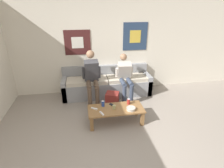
# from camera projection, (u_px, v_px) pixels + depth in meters

# --- Properties ---
(wall_back) EXTENTS (10.00, 0.07, 2.55)m
(wall_back) POSITION_uv_depth(u_px,v_px,m) (96.00, 47.00, 4.76)
(wall_back) COLOR silver
(wall_back) RESTS_ON ground_plane
(couch) EXTENTS (2.42, 0.68, 0.77)m
(couch) POSITION_uv_depth(u_px,v_px,m) (107.00, 85.00, 4.89)
(couch) COLOR gray
(couch) RESTS_ON ground_plane
(coffee_table) EXTENTS (1.16, 0.50, 0.34)m
(coffee_table) POSITION_uv_depth(u_px,v_px,m) (116.00, 111.00, 3.67)
(coffee_table) COLOR olive
(coffee_table) RESTS_ON ground_plane
(person_seated_adult) EXTENTS (0.47, 0.84, 1.31)m
(person_seated_adult) POSITION_uv_depth(u_px,v_px,m) (92.00, 76.00, 4.34)
(person_seated_adult) COLOR brown
(person_seated_adult) RESTS_ON ground_plane
(person_seated_teen) EXTENTS (0.47, 0.85, 1.18)m
(person_seated_teen) POSITION_uv_depth(u_px,v_px,m) (125.00, 76.00, 4.51)
(person_seated_teen) COLOR #384256
(person_seated_teen) RESTS_ON ground_plane
(backpack) EXTENTS (0.38, 0.38, 0.39)m
(backpack) POSITION_uv_depth(u_px,v_px,m) (112.00, 101.00, 4.27)
(backpack) COLOR maroon
(backpack) RESTS_ON ground_plane
(ceramic_bowl) EXTENTS (0.19, 0.19, 0.06)m
(ceramic_bowl) POSITION_uv_depth(u_px,v_px,m) (131.00, 109.00, 3.58)
(ceramic_bowl) COLOR #B7B2A8
(ceramic_bowl) RESTS_ON coffee_table
(pillar_candle) EXTENTS (0.07, 0.07, 0.09)m
(pillar_candle) POSITION_uv_depth(u_px,v_px,m) (114.00, 107.00, 3.62)
(pillar_candle) COLOR tan
(pillar_candle) RESTS_ON coffee_table
(drink_can_blue) EXTENTS (0.07, 0.07, 0.12)m
(drink_can_blue) POSITION_uv_depth(u_px,v_px,m) (103.00, 104.00, 3.71)
(drink_can_blue) COLOR #28479E
(drink_can_blue) RESTS_ON coffee_table
(drink_can_red) EXTENTS (0.07, 0.07, 0.12)m
(drink_can_red) POSITION_uv_depth(u_px,v_px,m) (129.00, 101.00, 3.79)
(drink_can_red) COLOR maroon
(drink_can_red) RESTS_ON coffee_table
(game_controller_near_left) EXTENTS (0.14, 0.11, 0.03)m
(game_controller_near_left) POSITION_uv_depth(u_px,v_px,m) (94.00, 109.00, 3.62)
(game_controller_near_left) COLOR white
(game_controller_near_left) RESTS_ON coffee_table
(game_controller_near_right) EXTENTS (0.09, 0.15, 0.03)m
(game_controller_near_right) POSITION_uv_depth(u_px,v_px,m) (102.00, 113.00, 3.46)
(game_controller_near_right) COLOR white
(game_controller_near_right) RESTS_ON coffee_table
(cell_phone) EXTENTS (0.13, 0.15, 0.01)m
(cell_phone) POSITION_uv_depth(u_px,v_px,m) (112.00, 105.00, 3.77)
(cell_phone) COLOR black
(cell_phone) RESTS_ON coffee_table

